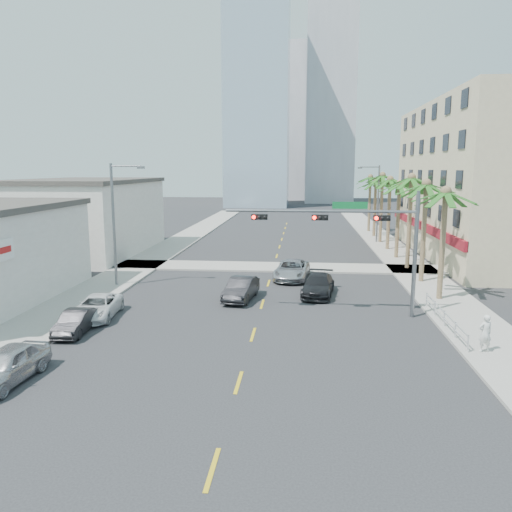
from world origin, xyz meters
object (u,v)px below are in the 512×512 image
at_px(traffic_signal_mast, 359,231).
at_px(car_parked_far, 97,307).
at_px(car_parked_mid, 76,322).
at_px(pedestrian, 485,333).
at_px(car_lane_left, 241,289).
at_px(car_lane_right, 318,285).
at_px(car_parked_near, 7,365).
at_px(car_lane_center, 292,270).

distance_m(traffic_signal_mast, car_parked_far, 15.91).
height_order(car_parked_mid, car_parked_far, car_parked_far).
distance_m(car_parked_far, pedestrian, 20.87).
height_order(car_lane_left, car_lane_right, car_lane_left).
relative_size(car_parked_near, car_lane_left, 0.97).
distance_m(car_lane_center, car_lane_right, 5.28).
bearing_deg(traffic_signal_mast, car_lane_center, 112.81).
relative_size(traffic_signal_mast, car_lane_left, 2.48).
relative_size(car_parked_near, car_lane_center, 0.81).
bearing_deg(car_lane_center, car_lane_left, -110.42).
xyz_separation_m(traffic_signal_mast, car_lane_center, (-4.06, 9.65, -4.31)).
bearing_deg(car_parked_far, car_lane_center, 40.17).
xyz_separation_m(traffic_signal_mast, car_parked_far, (-15.18, -1.78, -4.41)).
xyz_separation_m(car_parked_mid, car_lane_center, (11.13, 14.22, 0.14)).
height_order(car_lane_center, pedestrian, pedestrian).
bearing_deg(car_lane_left, car_parked_near, -112.01).
distance_m(car_parked_near, car_lane_left, 15.98).
bearing_deg(car_parked_far, traffic_signal_mast, 1.09).
bearing_deg(car_lane_right, pedestrian, -47.36).
distance_m(traffic_signal_mast, car_lane_left, 9.01).
relative_size(car_parked_near, car_parked_far, 0.93).
height_order(car_parked_near, car_lane_left, same).
xyz_separation_m(traffic_signal_mast, car_parked_mid, (-15.18, -4.57, -4.45)).
xyz_separation_m(car_lane_center, car_lane_right, (1.93, -4.92, -0.03)).
bearing_deg(car_parked_mid, traffic_signal_mast, 13.37).
bearing_deg(car_lane_center, car_lane_right, -62.88).
relative_size(traffic_signal_mast, car_lane_center, 2.07).
relative_size(traffic_signal_mast, pedestrian, 6.19).
distance_m(traffic_signal_mast, pedestrian, 8.82).
xyz_separation_m(traffic_signal_mast, pedestrian, (5.30, -5.80, -4.01)).
height_order(traffic_signal_mast, car_parked_far, traffic_signal_mast).
bearing_deg(car_parked_far, pedestrian, -16.70).
bearing_deg(pedestrian, car_lane_center, -72.37).
relative_size(car_parked_near, car_lane_right, 0.88).
height_order(traffic_signal_mast, car_lane_right, traffic_signal_mast).
bearing_deg(car_parked_near, pedestrian, 17.36).
height_order(car_parked_near, pedestrian, pedestrian).
relative_size(car_parked_far, car_lane_right, 0.95).
height_order(car_lane_left, car_lane_center, car_lane_center).
relative_size(car_parked_far, car_lane_left, 1.04).
bearing_deg(car_lane_center, car_parked_near, -112.81).
bearing_deg(car_lane_right, car_lane_center, 118.82).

